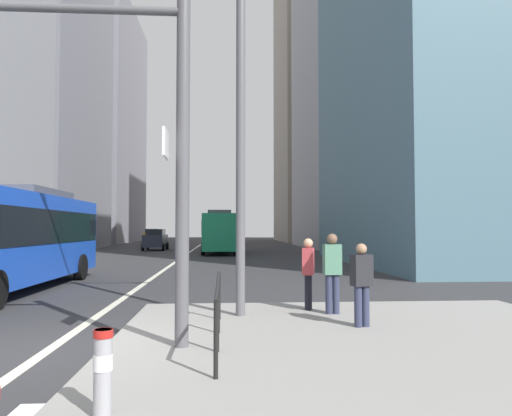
{
  "coord_description": "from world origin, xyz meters",
  "views": [
    {
      "loc": [
        2.9,
        -8.18,
        2.03
      ],
      "look_at": [
        6.03,
        39.28,
        4.01
      ],
      "focal_mm": 33.88,
      "sensor_mm": 36.0,
      "label": 1
    }
  ],
  "objects_px": {
    "street_lamp_post": "(241,79)",
    "city_bus_red_receding": "(220,230)",
    "car_oncoming_far": "(156,239)",
    "bollard_left": "(103,368)",
    "car_receding_far": "(217,238)",
    "car_oncoming_mid": "(152,236)",
    "car_receding_near": "(235,236)",
    "city_bus_blue_oncoming": "(10,234)",
    "pedestrian_waiting": "(308,270)",
    "pedestrian_walking": "(362,281)",
    "traffic_signal_gantry": "(64,98)",
    "pedestrian_far": "(332,269)"
  },
  "relations": [
    {
      "from": "street_lamp_post",
      "to": "city_bus_red_receding",
      "type": "bearing_deg",
      "value": 91.43
    },
    {
      "from": "car_oncoming_far",
      "to": "bollard_left",
      "type": "height_order",
      "value": "car_oncoming_far"
    },
    {
      "from": "car_receding_far",
      "to": "bollard_left",
      "type": "bearing_deg",
      "value": -90.64
    },
    {
      "from": "car_oncoming_mid",
      "to": "car_oncoming_far",
      "type": "distance_m",
      "value": 16.58
    },
    {
      "from": "car_receding_near",
      "to": "city_bus_blue_oncoming",
      "type": "bearing_deg",
      "value": -99.74
    },
    {
      "from": "pedestrian_waiting",
      "to": "pedestrian_walking",
      "type": "xyz_separation_m",
      "value": [
        0.68,
        -2.0,
        -0.03
      ]
    },
    {
      "from": "city_bus_red_receding",
      "to": "car_receding_far",
      "type": "relative_size",
      "value": 2.52
    },
    {
      "from": "car_receding_near",
      "to": "traffic_signal_gantry",
      "type": "relative_size",
      "value": 0.7
    },
    {
      "from": "city_bus_blue_oncoming",
      "to": "car_oncoming_mid",
      "type": "xyz_separation_m",
      "value": [
        -2.23,
        45.49,
        -0.85
      ]
    },
    {
      "from": "car_receding_far",
      "to": "pedestrian_waiting",
      "type": "xyz_separation_m",
      "value": [
        2.65,
        -38.2,
        0.06
      ]
    },
    {
      "from": "car_oncoming_mid",
      "to": "pedestrian_walking",
      "type": "relative_size",
      "value": 2.65
    },
    {
      "from": "pedestrian_walking",
      "to": "pedestrian_far",
      "type": "distance_m",
      "value": 1.43
    },
    {
      "from": "car_oncoming_mid",
      "to": "bollard_left",
      "type": "distance_m",
      "value": 56.94
    },
    {
      "from": "bollard_left",
      "to": "pedestrian_walking",
      "type": "relative_size",
      "value": 0.54
    },
    {
      "from": "city_bus_blue_oncoming",
      "to": "pedestrian_waiting",
      "type": "distance_m",
      "value": 10.02
    },
    {
      "from": "traffic_signal_gantry",
      "to": "car_receding_far",
      "type": "bearing_deg",
      "value": 87.46
    },
    {
      "from": "pedestrian_far",
      "to": "car_oncoming_mid",
      "type": "bearing_deg",
      "value": 102.67
    },
    {
      "from": "car_oncoming_mid",
      "to": "pedestrian_waiting",
      "type": "relative_size",
      "value": 2.56
    },
    {
      "from": "car_receding_far",
      "to": "street_lamp_post",
      "type": "distance_m",
      "value": 39.12
    },
    {
      "from": "car_receding_near",
      "to": "car_oncoming_far",
      "type": "xyz_separation_m",
      "value": [
        -7.72,
        -18.87,
        -0.0
      ]
    },
    {
      "from": "bollard_left",
      "to": "city_bus_blue_oncoming",
      "type": "bearing_deg",
      "value": 117.27
    },
    {
      "from": "traffic_signal_gantry",
      "to": "pedestrian_far",
      "type": "bearing_deg",
      "value": 29.06
    },
    {
      "from": "car_oncoming_far",
      "to": "traffic_signal_gantry",
      "type": "bearing_deg",
      "value": -84.23
    },
    {
      "from": "city_bus_red_receding",
      "to": "street_lamp_post",
      "type": "distance_m",
      "value": 29.4
    },
    {
      "from": "city_bus_blue_oncoming",
      "to": "car_receding_far",
      "type": "relative_size",
      "value": 2.59
    },
    {
      "from": "car_receding_far",
      "to": "pedestrian_walking",
      "type": "height_order",
      "value": "car_receding_far"
    },
    {
      "from": "city_bus_red_receding",
      "to": "car_receding_far",
      "type": "xyz_separation_m",
      "value": [
        -0.33,
        9.67,
        -0.85
      ]
    },
    {
      "from": "car_receding_far",
      "to": "pedestrian_far",
      "type": "bearing_deg",
      "value": -85.46
    },
    {
      "from": "city_bus_red_receding",
      "to": "car_oncoming_mid",
      "type": "distance_m",
      "value": 23.42
    },
    {
      "from": "pedestrian_walking",
      "to": "car_receding_near",
      "type": "bearing_deg",
      "value": 91.27
    },
    {
      "from": "street_lamp_post",
      "to": "pedestrian_waiting",
      "type": "bearing_deg",
      "value": 22.74
    },
    {
      "from": "pedestrian_waiting",
      "to": "pedestrian_far",
      "type": "distance_m",
      "value": 0.74
    },
    {
      "from": "city_bus_blue_oncoming",
      "to": "traffic_signal_gantry",
      "type": "distance_m",
      "value": 9.44
    },
    {
      "from": "car_receding_near",
      "to": "pedestrian_waiting",
      "type": "height_order",
      "value": "car_receding_near"
    },
    {
      "from": "car_receding_near",
      "to": "pedestrian_far",
      "type": "bearing_deg",
      "value": -88.96
    },
    {
      "from": "city_bus_blue_oncoming",
      "to": "pedestrian_walking",
      "type": "distance_m",
      "value": 11.66
    },
    {
      "from": "city_bus_blue_oncoming",
      "to": "pedestrian_far",
      "type": "bearing_deg",
      "value": -30.27
    },
    {
      "from": "car_oncoming_far",
      "to": "traffic_signal_gantry",
      "type": "distance_m",
      "value": 37.56
    },
    {
      "from": "bollard_left",
      "to": "pedestrian_waiting",
      "type": "bearing_deg",
      "value": 62.83
    },
    {
      "from": "bollard_left",
      "to": "car_oncoming_mid",
      "type": "bearing_deg",
      "value": 97.93
    },
    {
      "from": "city_bus_blue_oncoming",
      "to": "city_bus_red_receding",
      "type": "xyz_separation_m",
      "value": [
        6.46,
        23.75,
        -0.0
      ]
    },
    {
      "from": "car_receding_near",
      "to": "pedestrian_walking",
      "type": "height_order",
      "value": "car_receding_near"
    },
    {
      "from": "car_receding_far",
      "to": "bollard_left",
      "type": "distance_m",
      "value": 44.34
    },
    {
      "from": "city_bus_blue_oncoming",
      "to": "city_bus_red_receding",
      "type": "height_order",
      "value": "same"
    },
    {
      "from": "car_oncoming_mid",
      "to": "pedestrian_waiting",
      "type": "height_order",
      "value": "car_oncoming_mid"
    },
    {
      "from": "pedestrian_waiting",
      "to": "street_lamp_post",
      "type": "bearing_deg",
      "value": -157.26
    },
    {
      "from": "city_bus_blue_oncoming",
      "to": "street_lamp_post",
      "type": "bearing_deg",
      "value": -37.15
    },
    {
      "from": "car_receding_near",
      "to": "pedestrian_waiting",
      "type": "relative_size",
      "value": 2.58
    },
    {
      "from": "traffic_signal_gantry",
      "to": "street_lamp_post",
      "type": "xyz_separation_m",
      "value": [
        2.9,
        2.66,
        1.19
      ]
    },
    {
      "from": "car_receding_near",
      "to": "pedestrian_far",
      "type": "xyz_separation_m",
      "value": [
        0.97,
        -53.37,
        0.14
      ]
    }
  ]
}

